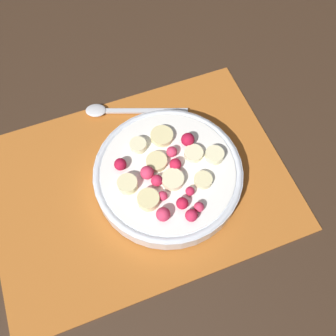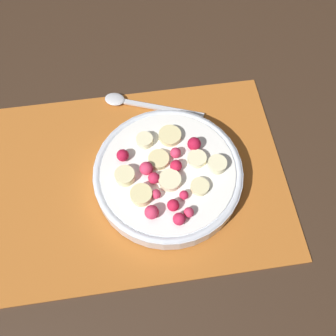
% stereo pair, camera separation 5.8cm
% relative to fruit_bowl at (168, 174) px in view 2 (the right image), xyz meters
% --- Properties ---
extents(ground_plane, '(3.00, 3.00, 0.00)m').
position_rel_fruit_bowl_xyz_m(ground_plane, '(0.05, -0.01, -0.03)').
color(ground_plane, '#382619').
extents(placemat, '(0.48, 0.35, 0.01)m').
position_rel_fruit_bowl_xyz_m(placemat, '(0.05, -0.01, -0.02)').
color(placemat, '#B26023').
rests_on(placemat, ground_plane).
extents(fruit_bowl, '(0.24, 0.24, 0.05)m').
position_rel_fruit_bowl_xyz_m(fruit_bowl, '(0.00, 0.00, 0.00)').
color(fruit_bowl, silver).
rests_on(fruit_bowl, placemat).
extents(spoon, '(0.18, 0.08, 0.01)m').
position_rel_fruit_bowl_xyz_m(spoon, '(0.04, -0.16, -0.02)').
color(spoon, silver).
rests_on(spoon, placemat).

